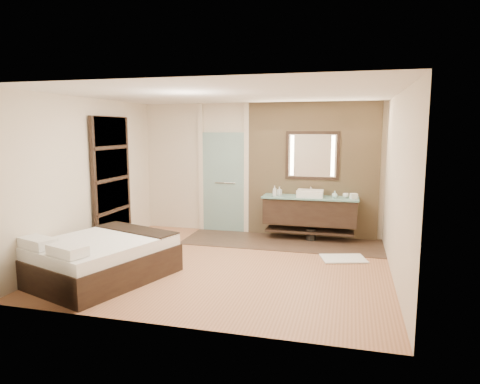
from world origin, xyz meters
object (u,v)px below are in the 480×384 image
(mirror_unit, at_px, (312,156))
(bed, at_px, (100,258))
(waste_bin, at_px, (311,235))
(vanity, at_px, (310,211))

(mirror_unit, relative_size, bed, 0.47)
(bed, bearing_deg, waste_bin, 65.38)
(mirror_unit, xyz_separation_m, bed, (-2.75, -3.23, -1.35))
(waste_bin, bearing_deg, mirror_unit, 97.20)
(bed, relative_size, waste_bin, 9.67)
(mirror_unit, height_order, bed, mirror_unit)
(mirror_unit, relative_size, waste_bin, 4.51)
(vanity, height_order, waste_bin, vanity)
(bed, bearing_deg, mirror_unit, 68.62)
(vanity, relative_size, mirror_unit, 1.75)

